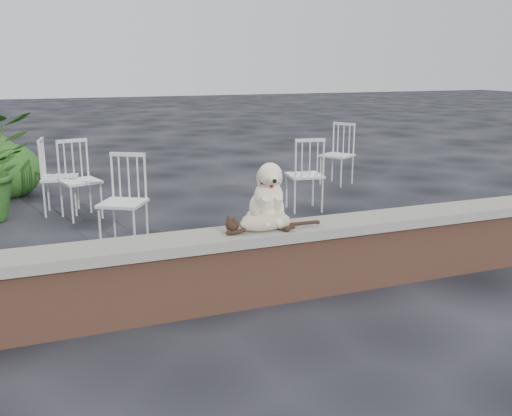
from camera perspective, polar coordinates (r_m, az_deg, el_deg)
name	(u,v)px	position (r m, az deg, el deg)	size (l,w,h in m)	color
ground	(231,304)	(4.56, -2.54, -9.47)	(60.00, 60.00, 0.00)	black
brick_wall	(230,274)	(4.47, -2.57, -6.53)	(6.00, 0.30, 0.50)	brown
capstone	(230,238)	(4.37, -2.61, -2.97)	(6.20, 0.40, 0.08)	slate
dog	(267,193)	(4.51, 1.06, 1.54)	(0.34, 0.45, 0.53)	beige
cat	(264,221)	(4.39, 0.84, -1.32)	(0.90, 0.22, 0.15)	tan
chair_e	(60,176)	(7.54, -18.83, 2.98)	(0.56, 0.56, 0.94)	white
chair_b	(123,201)	(5.98, -13.05, 0.65)	(0.56, 0.56, 0.94)	white
chair_c	(305,174)	(7.33, 4.82, 3.39)	(0.56, 0.56, 0.94)	white
chair_a	(80,180)	(7.24, -17.02, 2.68)	(0.56, 0.56, 0.94)	white
chair_d	(337,154)	(9.01, 8.02, 5.29)	(0.56, 0.56, 0.94)	white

